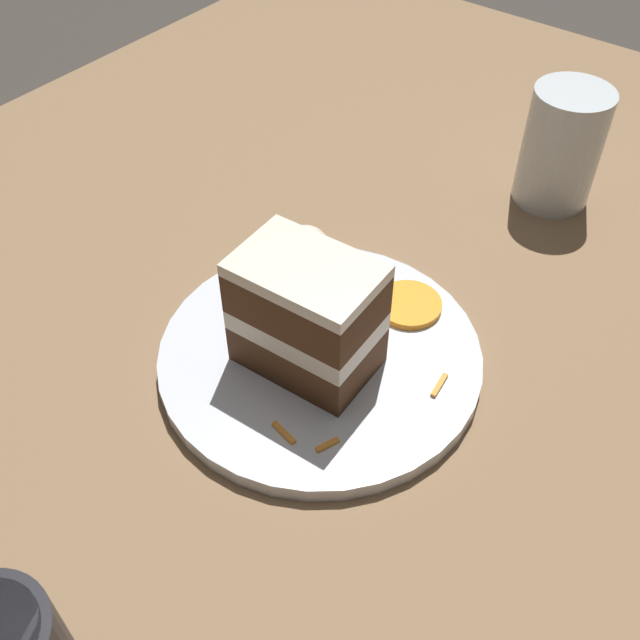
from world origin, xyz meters
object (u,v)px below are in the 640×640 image
object	(u,v)px
cake_slice	(307,315)
plate	(320,356)
cream_dollop	(304,253)
orange_garnish	(409,304)
drinking_glass	(560,154)

from	to	relation	value
cake_slice	plate	bearing A→B (deg)	168.24
plate	cake_slice	bearing A→B (deg)	171.69
cream_dollop	cake_slice	bearing A→B (deg)	-139.88
cake_slice	orange_garnish	distance (m)	0.11
cake_slice	orange_garnish	size ratio (longest dim) A/B	1.94
cake_slice	drinking_glass	size ratio (longest dim) A/B	0.91
plate	cake_slice	size ratio (longest dim) A/B	2.41
plate	orange_garnish	distance (m)	0.09
cream_dollop	drinking_glass	xyz separation A→B (m)	(0.25, -0.11, 0.01)
plate	cake_slice	xyz separation A→B (m)	(-0.01, 0.00, 0.06)
cream_dollop	drinking_glass	bearing A→B (deg)	-24.02
cake_slice	drinking_glass	world-z (taller)	drinking_glass
cake_slice	cream_dollop	size ratio (longest dim) A/B	2.16
cream_dollop	orange_garnish	xyz separation A→B (m)	(0.02, -0.09, -0.02)
drinking_glass	cream_dollop	bearing A→B (deg)	155.98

